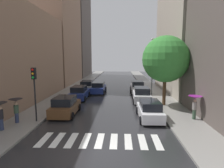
{
  "coord_description": "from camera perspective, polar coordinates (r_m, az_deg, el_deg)",
  "views": [
    {
      "loc": [
        1.3,
        -9.7,
        5.23
      ],
      "look_at": [
        -0.14,
        20.95,
        0.83
      ],
      "focal_mm": 29.72,
      "sensor_mm": 36.0,
      "label": 1
    }
  ],
  "objects": [
    {
      "name": "sidewalk_right",
      "position": [
        34.49,
        11.34,
        -0.6
      ],
      "size": [
        3.0,
        72.0,
        0.15
      ],
      "primitive_type": "cube",
      "color": "gray",
      "rests_on": "ground"
    },
    {
      "name": "parked_car_left_second",
      "position": [
        23.89,
        -9.99,
        -2.7
      ],
      "size": [
        2.12,
        4.35,
        1.66
      ],
      "rotation": [
        0.0,
        0.0,
        1.57
      ],
      "color": "navy",
      "rests_on": "ground"
    },
    {
      "name": "traffic_light_left_corner",
      "position": [
        15.68,
        -22.84,
        0.41
      ],
      "size": [
        0.3,
        0.42,
        4.3
      ],
      "color": "black",
      "rests_on": "sidewalk_left"
    },
    {
      "name": "building_left_mid",
      "position": [
        39.81,
        -16.2,
        18.39
      ],
      "size": [
        6.0,
        13.69,
        25.03
      ],
      "primitive_type": "cube",
      "color": "#8C6B56",
      "rests_on": "ground"
    },
    {
      "name": "car_midroad",
      "position": [
        27.72,
        -4.16,
        -1.13
      ],
      "size": [
        2.12,
        4.5,
        1.63
      ],
      "rotation": [
        0.0,
        0.0,
        1.56
      ],
      "color": "navy",
      "rests_on": "ground"
    },
    {
      "name": "building_right_mid",
      "position": [
        30.81,
        22.15,
        18.18
      ],
      "size": [
        6.0,
        14.94,
        21.79
      ],
      "primitive_type": "cube",
      "color": "#9E9384",
      "rests_on": "ground"
    },
    {
      "name": "pedestrian_far_side",
      "position": [
        16.74,
        24.15,
        -5.04
      ],
      "size": [
        1.08,
        1.08,
        1.96
      ],
      "rotation": [
        0.0,
        0.0,
        0.87
      ],
      "color": "#38513D",
      "rests_on": "sidewalk_right"
    },
    {
      "name": "building_left_far",
      "position": [
        53.99,
        -10.89,
        15.45
      ],
      "size": [
        6.0,
        14.16,
        24.44
      ],
      "primitive_type": "cube",
      "color": "#564C47",
      "rests_on": "ground"
    },
    {
      "name": "pedestrian_foreground",
      "position": [
        16.3,
        -27.46,
        -5.82
      ],
      "size": [
        1.02,
        1.02,
        1.9
      ],
      "rotation": [
        0.0,
        0.0,
        0.77
      ],
      "color": "navy",
      "rests_on": "sidewalk_left"
    },
    {
      "name": "pedestrian_near_tree",
      "position": [
        15.15,
        -31.19,
        -6.93
      ],
      "size": [
        0.99,
        0.99,
        1.99
      ],
      "rotation": [
        0.0,
        0.0,
        1.39
      ],
      "color": "navy",
      "rests_on": "sidewalk_left"
    },
    {
      "name": "building_left_near",
      "position": [
        22.64,
        -30.5,
        7.52
      ],
      "size": [
        6.0,
        21.13,
        10.83
      ],
      "primitive_type": "cube",
      "color": "#8C6B56",
      "rests_on": "ground"
    },
    {
      "name": "parked_car_right_third",
      "position": [
        27.94,
        7.8,
        -0.98
      ],
      "size": [
        2.08,
        4.41,
        1.79
      ],
      "rotation": [
        0.0,
        0.0,
        1.56
      ],
      "color": "silver",
      "rests_on": "ground"
    },
    {
      "name": "parked_car_right_second",
      "position": [
        22.35,
        9.08,
        -3.33
      ],
      "size": [
        2.22,
        4.47,
        1.75
      ],
      "rotation": [
        0.0,
        0.0,
        1.55
      ],
      "color": "silver",
      "rests_on": "ground"
    },
    {
      "name": "parked_car_left_third",
      "position": [
        29.33,
        -7.67,
        -0.67
      ],
      "size": [
        2.19,
        4.6,
        1.63
      ],
      "rotation": [
        0.0,
        0.0,
        1.6
      ],
      "color": "#B2B7BF",
      "rests_on": "ground"
    },
    {
      "name": "parked_car_left_nearest",
      "position": [
        17.65,
        -14.18,
        -6.64
      ],
      "size": [
        2.16,
        4.18,
        1.71
      ],
      "rotation": [
        0.0,
        0.0,
        1.57
      ],
      "color": "brown",
      "rests_on": "ground"
    },
    {
      "name": "parked_car_right_nearest",
      "position": [
        16.31,
        11.52,
        -7.93
      ],
      "size": [
        2.06,
        4.23,
        1.61
      ],
      "rotation": [
        0.0,
        0.0,
        1.59
      ],
      "color": "silver",
      "rests_on": "ground"
    },
    {
      "name": "ground_plane",
      "position": [
        34.13,
        0.48,
        -0.69
      ],
      "size": [
        28.0,
        72.0,
        0.04
      ],
      "primitive_type": "cube",
      "color": "#262628"
    },
    {
      "name": "street_tree_right",
      "position": [
        20.31,
        16.14,
        7.33
      ],
      "size": [
        4.87,
        4.87,
        7.34
      ],
      "color": "#513823",
      "rests_on": "sidewalk_right"
    },
    {
      "name": "crosswalk_stripes",
      "position": [
        12.3,
        -3.8,
        -16.96
      ],
      "size": [
        7.65,
        2.2,
        0.01
      ],
      "color": "silver",
      "rests_on": "ground"
    },
    {
      "name": "sidewalk_left",
      "position": [
        34.97,
        -10.22,
        -0.45
      ],
      "size": [
        3.0,
        72.0,
        0.15
      ],
      "primitive_type": "cube",
      "color": "gray",
      "rests_on": "ground"
    },
    {
      "name": "lamp_post_right",
      "position": [
        25.57,
        12.34,
        6.35
      ],
      "size": [
        0.6,
        0.28,
        7.62
      ],
      "color": "#595B60",
      "rests_on": "sidewalk_right"
    }
  ]
}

